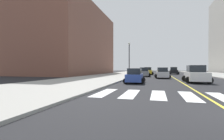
# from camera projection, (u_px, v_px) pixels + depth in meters

# --- Properties ---
(sidewalk_kerb_west) EXTENTS (10.00, 120.00, 0.15)m
(sidewalk_kerb_west) POSITION_uv_depth(u_px,v_px,m) (101.00, 78.00, 28.55)
(sidewalk_kerb_west) COLOR #9E9B93
(sidewalk_kerb_west) RESTS_ON ground
(crosswalk_paint) EXTENTS (13.50, 4.00, 0.01)m
(crosswalk_paint) POSITION_uv_depth(u_px,v_px,m) (205.00, 97.00, 9.90)
(crosswalk_paint) COLOR silver
(crosswalk_paint) RESTS_ON ground
(lane_divider_paint) EXTENTS (0.16, 80.00, 0.01)m
(lane_divider_paint) POSITION_uv_depth(u_px,v_px,m) (168.00, 74.00, 44.61)
(lane_divider_paint) COLOR yellow
(lane_divider_paint) RESTS_ON ground
(low_rise_brick_west) EXTENTS (16.00, 32.00, 18.37)m
(low_rise_brick_west) POSITION_uv_depth(u_px,v_px,m) (72.00, 42.00, 47.74)
(low_rise_brick_west) COLOR brown
(low_rise_brick_west) RESTS_ON ground
(car_gray_nearest) EXTENTS (2.62, 4.13, 1.83)m
(car_gray_nearest) POSITION_uv_depth(u_px,v_px,m) (144.00, 72.00, 33.37)
(car_gray_nearest) COLOR slate
(car_gray_nearest) RESTS_ON ground
(car_blue_second) EXTENTS (2.43, 3.82, 1.68)m
(car_blue_second) POSITION_uv_depth(u_px,v_px,m) (135.00, 76.00, 18.95)
(car_blue_second) COLOR #2D479E
(car_blue_second) RESTS_ON ground
(car_yellow_third) EXTENTS (2.73, 4.34, 1.93)m
(car_yellow_third) POSITION_uv_depth(u_px,v_px,m) (148.00, 71.00, 42.13)
(car_yellow_third) COLOR gold
(car_yellow_third) RESTS_ON ground
(car_black_fourth) EXTENTS (2.87, 4.49, 1.98)m
(car_black_fourth) POSITION_uv_depth(u_px,v_px,m) (174.00, 71.00, 45.64)
(car_black_fourth) COLOR black
(car_black_fourth) RESTS_ON ground
(car_green_fifth) EXTENTS (2.49, 3.92, 1.73)m
(car_green_fifth) POSITION_uv_depth(u_px,v_px,m) (161.00, 71.00, 52.56)
(car_green_fifth) COLOR #236B42
(car_green_fifth) RESTS_ON ground
(car_silver_sixth) EXTENTS (2.64, 4.12, 1.80)m
(car_silver_sixth) POSITION_uv_depth(u_px,v_px,m) (162.00, 73.00, 27.73)
(car_silver_sixth) COLOR #B7B7BC
(car_silver_sixth) RESTS_ON ground
(car_white_seventh) EXTENTS (2.89, 4.60, 2.04)m
(car_white_seventh) POSITION_uv_depth(u_px,v_px,m) (196.00, 74.00, 19.69)
(car_white_seventh) COLOR silver
(car_white_seventh) RESTS_ON ground
(street_lamp) EXTENTS (0.44, 0.44, 6.71)m
(street_lamp) POSITION_uv_depth(u_px,v_px,m) (129.00, 56.00, 33.39)
(street_lamp) COLOR #38383D
(street_lamp) RESTS_ON sidewalk_kerb_west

